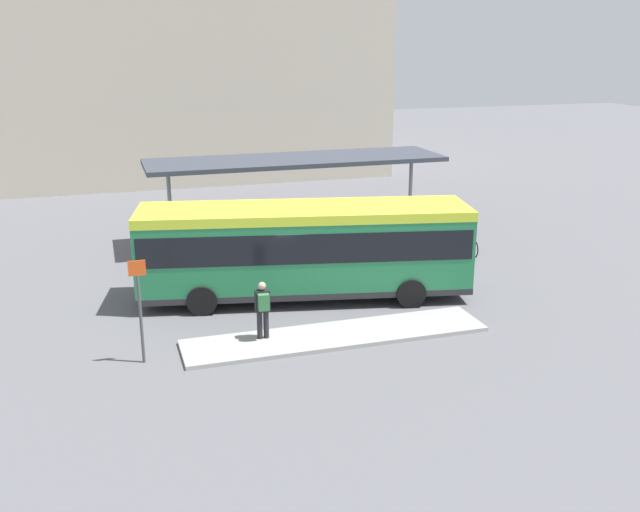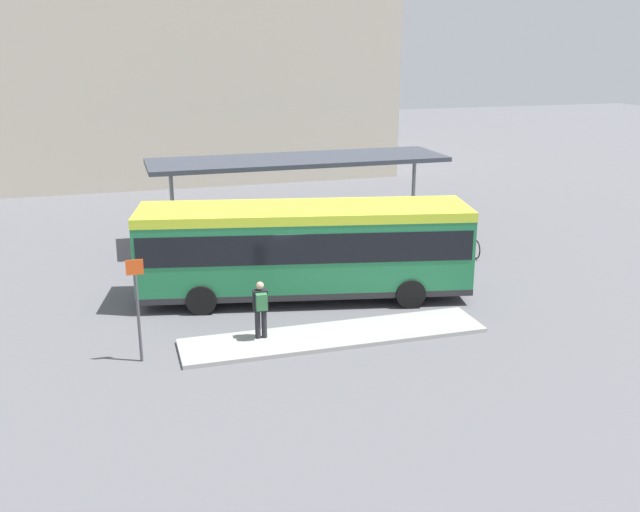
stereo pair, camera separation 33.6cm
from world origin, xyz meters
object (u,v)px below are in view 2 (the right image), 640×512
at_px(city_bus, 305,245).
at_px(potted_planter_near_shelter, 245,245).
at_px(bicycle_yellow, 462,241).
at_px(bicycle_green, 470,245).
at_px(bicycle_white, 451,238).
at_px(platform_sign, 138,306).
at_px(pedestrian_waiting, 261,306).

height_order(city_bus, potted_planter_near_shelter, city_bus).
bearing_deg(bicycle_yellow, bicycle_green, 3.74).
xyz_separation_m(city_bus, potted_planter_near_shelter, (-1.15, 4.33, -1.10)).
relative_size(city_bus, bicycle_yellow, 6.38).
bearing_deg(bicycle_green, potted_planter_near_shelter, 82.05).
bearing_deg(bicycle_green, bicycle_white, 8.06).
height_order(city_bus, bicycle_white, city_bus).
relative_size(bicycle_green, bicycle_yellow, 1.05).
distance_m(city_bus, platform_sign, 6.44).
relative_size(bicycle_white, potted_planter_near_shelter, 1.15).
height_order(bicycle_green, potted_planter_near_shelter, potted_planter_near_shelter).
height_order(bicycle_white, platform_sign, platform_sign).
relative_size(city_bus, pedestrian_waiting, 6.55).
height_order(city_bus, bicycle_green, city_bus).
xyz_separation_m(bicycle_yellow, bicycle_white, (-0.17, 0.68, -0.04)).
bearing_deg(bicycle_white, platform_sign, 127.55).
bearing_deg(potted_planter_near_shelter, pedestrian_waiting, -97.44).
bearing_deg(platform_sign, pedestrian_waiting, 5.19).
bearing_deg(potted_planter_near_shelter, platform_sign, -118.65).
bearing_deg(platform_sign, city_bus, 32.68).
bearing_deg(bicycle_yellow, bicycle_white, -159.85).
xyz_separation_m(bicycle_white, potted_planter_near_shelter, (-8.49, 0.17, 0.35)).
height_order(bicycle_white, potted_planter_near_shelter, potted_planter_near_shelter).
xyz_separation_m(city_bus, pedestrian_waiting, (-2.13, -3.18, -0.72)).
distance_m(bicycle_green, bicycle_white, 1.37).
relative_size(pedestrian_waiting, platform_sign, 0.59).
distance_m(city_bus, bicycle_green, 8.11).
bearing_deg(bicycle_yellow, potted_planter_near_shelter, -89.49).
xyz_separation_m(bicycle_green, bicycle_white, (-0.14, 1.36, -0.05)).
height_order(pedestrian_waiting, platform_sign, platform_sign).
xyz_separation_m(pedestrian_waiting, bicycle_white, (9.47, 7.34, -0.74)).
distance_m(potted_planter_near_shelter, platform_sign, 8.94).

